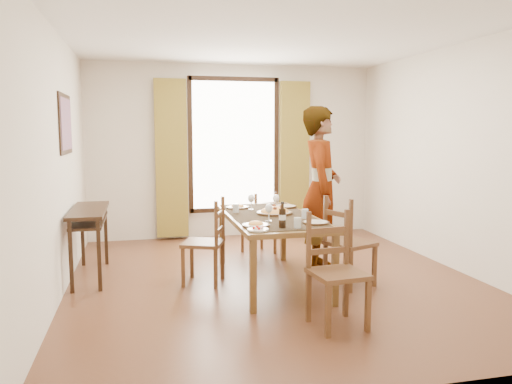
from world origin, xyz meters
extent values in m
plane|color=#482516|center=(0.00, 0.00, 0.00)|extent=(5.00, 5.00, 0.00)
cube|color=beige|center=(0.00, 2.50, 1.35)|extent=(4.50, 0.10, 2.70)
cube|color=beige|center=(0.00, -2.50, 1.35)|extent=(4.50, 0.10, 2.70)
cube|color=beige|center=(-2.25, 0.00, 1.35)|extent=(0.10, 5.00, 2.70)
cube|color=beige|center=(2.25, 0.00, 1.35)|extent=(0.10, 5.00, 2.70)
cube|color=white|center=(0.00, 0.00, 2.72)|extent=(4.50, 5.00, 0.04)
cube|color=white|center=(0.00, 2.47, 1.45)|extent=(1.30, 0.04, 2.00)
cube|color=olive|center=(-0.98, 2.41, 1.25)|extent=(0.48, 0.10, 2.40)
cube|color=olive|center=(0.98, 2.41, 1.25)|extent=(0.48, 0.10, 2.40)
cube|color=black|center=(-2.24, 0.60, 1.75)|extent=(0.02, 0.86, 0.66)
cube|color=#BB3E23|center=(-2.23, 0.60, 1.75)|extent=(0.01, 0.76, 0.56)
cube|color=black|center=(-2.03, 0.60, 0.78)|extent=(0.38, 1.20, 0.04)
cube|color=black|center=(-2.03, 0.60, 0.66)|extent=(0.34, 1.10, 0.03)
cube|color=black|center=(-2.17, 0.05, 0.38)|extent=(0.04, 0.04, 0.76)
cube|color=black|center=(-2.17, 1.15, 0.38)|extent=(0.04, 0.04, 0.76)
cube|color=black|center=(-1.89, 0.05, 0.38)|extent=(0.04, 0.04, 0.76)
cube|color=black|center=(-1.89, 1.15, 0.38)|extent=(0.04, 0.04, 0.76)
cube|color=brown|center=(-0.06, -0.05, 0.72)|extent=(0.92, 1.89, 0.05)
cube|color=black|center=(-0.06, -0.05, 0.75)|extent=(0.85, 1.74, 0.01)
cube|color=brown|center=(-0.46, -0.94, 0.35)|extent=(0.06, 0.06, 0.70)
cube|color=brown|center=(-0.46, 0.83, 0.35)|extent=(0.06, 0.06, 0.70)
cube|color=brown|center=(0.34, -0.94, 0.35)|extent=(0.06, 0.06, 0.70)
cube|color=brown|center=(0.34, 0.83, 0.35)|extent=(0.06, 0.06, 0.70)
cube|color=brown|center=(-0.80, 0.09, 0.45)|extent=(0.54, 0.54, 0.04)
cube|color=brown|center=(-0.90, 0.32, 0.22)|extent=(0.04, 0.04, 0.45)
cube|color=brown|center=(-0.56, 0.19, 0.22)|extent=(0.04, 0.04, 0.45)
cube|color=brown|center=(-1.03, -0.01, 0.22)|extent=(0.04, 0.04, 0.45)
cube|color=brown|center=(-0.69, -0.14, 0.22)|extent=(0.04, 0.04, 0.45)
cube|color=brown|center=(-0.56, 0.19, 0.70)|extent=(0.04, 0.04, 0.50)
cube|color=brown|center=(-0.68, -0.14, 0.70)|extent=(0.04, 0.04, 0.50)
cube|color=brown|center=(-0.62, 0.02, 0.60)|extent=(0.15, 0.34, 0.05)
cube|color=brown|center=(-0.62, 0.02, 0.78)|extent=(0.15, 0.34, 0.05)
cube|color=brown|center=(0.12, 1.27, 0.40)|extent=(0.49, 0.49, 0.04)
cube|color=brown|center=(0.21, 1.48, 0.20)|extent=(0.04, 0.04, 0.40)
cube|color=brown|center=(0.32, 1.18, 0.20)|extent=(0.04, 0.04, 0.40)
cube|color=brown|center=(-0.09, 1.36, 0.20)|extent=(0.04, 0.04, 0.40)
cube|color=brown|center=(0.02, 1.06, 0.20)|extent=(0.04, 0.04, 0.40)
cube|color=brown|center=(0.33, 1.17, 0.63)|extent=(0.03, 0.03, 0.45)
cube|color=brown|center=(0.02, 1.05, 0.63)|extent=(0.03, 0.03, 0.45)
cube|color=brown|center=(0.18, 1.11, 0.54)|extent=(0.31, 0.14, 0.04)
cube|color=brown|center=(0.18, 1.11, 0.70)|extent=(0.31, 0.14, 0.04)
cube|color=brown|center=(0.17, -1.41, 0.47)|extent=(0.48, 0.48, 0.04)
cube|color=brown|center=(0.01, -1.62, 0.23)|extent=(0.04, 0.04, 0.47)
cube|color=brown|center=(-0.03, -1.25, 0.23)|extent=(0.04, 0.04, 0.47)
cube|color=brown|center=(0.38, -1.58, 0.23)|extent=(0.04, 0.04, 0.47)
cube|color=brown|center=(0.34, -1.21, 0.23)|extent=(0.04, 0.04, 0.47)
cube|color=brown|center=(-0.03, -1.24, 0.72)|extent=(0.04, 0.04, 0.52)
cube|color=brown|center=(0.34, -1.20, 0.72)|extent=(0.04, 0.04, 0.52)
cube|color=brown|center=(0.15, -1.22, 0.62)|extent=(0.37, 0.07, 0.05)
cube|color=brown|center=(0.15, -1.22, 0.81)|extent=(0.37, 0.07, 0.05)
cube|color=brown|center=(0.75, -0.36, 0.47)|extent=(0.57, 0.57, 0.04)
cube|color=brown|center=(0.99, -0.46, 0.23)|extent=(0.04, 0.04, 0.47)
cube|color=brown|center=(0.65, -0.60, 0.23)|extent=(0.04, 0.04, 0.47)
cube|color=brown|center=(0.85, -0.11, 0.23)|extent=(0.04, 0.04, 0.47)
cube|color=brown|center=(0.50, -0.26, 0.23)|extent=(0.04, 0.04, 0.47)
cube|color=brown|center=(0.64, -0.61, 0.73)|extent=(0.04, 0.04, 0.52)
cube|color=brown|center=(0.49, -0.26, 0.73)|extent=(0.04, 0.04, 0.52)
cube|color=brown|center=(0.57, -0.43, 0.62)|extent=(0.17, 0.36, 0.05)
cube|color=brown|center=(0.57, -0.43, 0.81)|extent=(0.17, 0.36, 0.05)
imported|color=gray|center=(0.66, 0.32, 0.98)|extent=(1.02, 0.93, 1.97)
cylinder|color=silver|center=(0.24, -0.33, 0.81)|extent=(0.07, 0.07, 0.10)
cylinder|color=silver|center=(-0.40, 0.22, 0.81)|extent=(0.07, 0.07, 0.10)
cylinder|color=silver|center=(0.00, -0.81, 0.81)|extent=(0.07, 0.07, 0.10)
camera|label=1|loc=(-1.45, -5.28, 1.68)|focal=35.00mm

